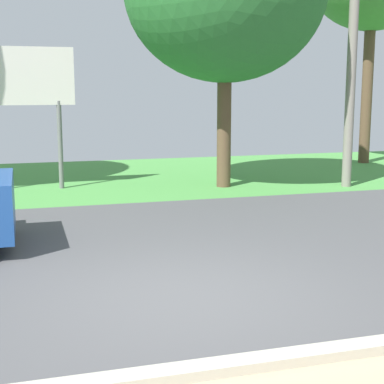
# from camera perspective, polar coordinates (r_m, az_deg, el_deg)

# --- Properties ---
(ground_plane) EXTENTS (40.00, 22.00, 0.20)m
(ground_plane) POSITION_cam_1_polar(r_m,az_deg,el_deg) (10.07, -5.13, -4.69)
(ground_plane) COLOR #4C4C4F
(utility_pole) EXTENTS (1.80, 0.24, 6.11)m
(utility_pole) POSITION_cam_1_polar(r_m,az_deg,el_deg) (15.57, 15.25, 12.34)
(utility_pole) COLOR gray
(utility_pole) RESTS_ON ground_plane
(roadside_billboard) EXTENTS (2.60, 0.12, 3.50)m
(roadside_billboard) POSITION_cam_1_polar(r_m,az_deg,el_deg) (15.06, -16.34, 9.80)
(roadside_billboard) COLOR slate
(roadside_billboard) RESTS_ON ground_plane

